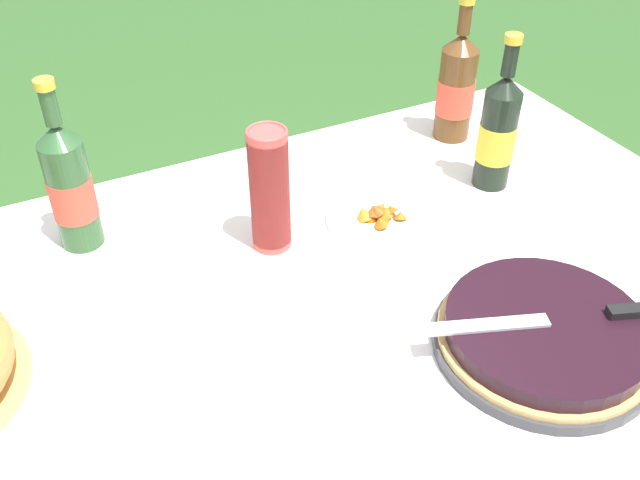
% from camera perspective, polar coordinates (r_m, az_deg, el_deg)
% --- Properties ---
extents(garden_table, '(1.72, 1.15, 0.77)m').
position_cam_1_polar(garden_table, '(1.23, 0.28, -8.58)').
color(garden_table, brown).
rests_on(garden_table, ground_plane).
extents(tablecloth, '(1.73, 1.16, 0.10)m').
position_cam_1_polar(tablecloth, '(1.19, 0.29, -6.81)').
color(tablecloth, white).
rests_on(tablecloth, garden_table).
extents(berry_tart, '(0.34, 0.34, 0.06)m').
position_cam_1_polar(berry_tart, '(1.17, 17.48, -7.28)').
color(berry_tart, '#38383D').
rests_on(berry_tart, tablecloth).
extents(serving_knife, '(0.36, 0.15, 0.01)m').
position_cam_1_polar(serving_knife, '(1.16, 19.14, -5.86)').
color(serving_knife, silver).
rests_on(serving_knife, berry_tart).
extents(cup_stack, '(0.07, 0.07, 0.24)m').
position_cam_1_polar(cup_stack, '(1.27, -4.06, 3.95)').
color(cup_stack, '#E04C47').
rests_on(cup_stack, tablecloth).
extents(cider_bottle_green, '(0.08, 0.08, 0.33)m').
position_cam_1_polar(cider_bottle_green, '(1.35, -19.36, 4.08)').
color(cider_bottle_green, '#2D562D').
rests_on(cider_bottle_green, tablecloth).
extents(cider_bottle_amber, '(0.08, 0.08, 0.33)m').
position_cam_1_polar(cider_bottle_amber, '(1.65, 10.84, 11.91)').
color(cider_bottle_amber, brown).
rests_on(cider_bottle_amber, tablecloth).
extents(juice_bottle_red, '(0.08, 0.08, 0.32)m').
position_cam_1_polar(juice_bottle_red, '(1.49, 14.04, 8.41)').
color(juice_bottle_red, black).
rests_on(juice_bottle_red, tablecloth).
extents(snack_plate_left, '(0.22, 0.22, 0.05)m').
position_cam_1_polar(snack_plate_left, '(1.39, 4.93, 1.91)').
color(snack_plate_left, white).
rests_on(snack_plate_left, tablecloth).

